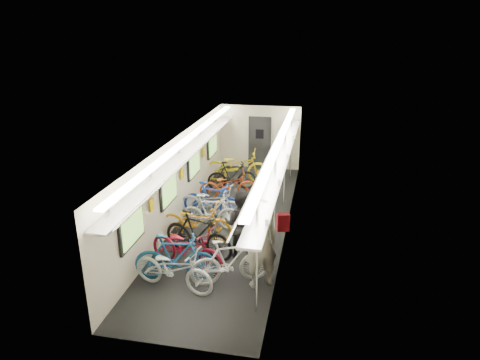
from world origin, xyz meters
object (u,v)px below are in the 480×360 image
at_px(bicycle_1, 175,258).
at_px(backpack, 283,222).
at_px(passenger_near, 261,243).
at_px(passenger_mid, 240,224).
at_px(bicycle_0, 173,268).

xyz_separation_m(bicycle_1, backpack, (2.21, 0.60, 0.75)).
height_order(passenger_near, backpack, passenger_near).
relative_size(passenger_near, backpack, 5.17).
distance_m(passenger_near, passenger_mid, 1.30).
distance_m(bicycle_0, bicycle_1, 0.35).
height_order(bicycle_0, backpack, backpack).
bearing_deg(bicycle_0, passenger_mid, -22.53).
bearing_deg(bicycle_1, passenger_mid, -51.60).
relative_size(bicycle_0, passenger_mid, 1.09).
height_order(bicycle_0, passenger_near, passenger_near).
distance_m(bicycle_1, passenger_mid, 1.73).
bearing_deg(bicycle_1, bicycle_0, -176.36).
xyz_separation_m(passenger_mid, backpack, (1.04, -0.65, 0.45)).
bearing_deg(backpack, passenger_mid, 131.03).
xyz_separation_m(bicycle_1, passenger_near, (1.81, 0.13, 0.45)).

